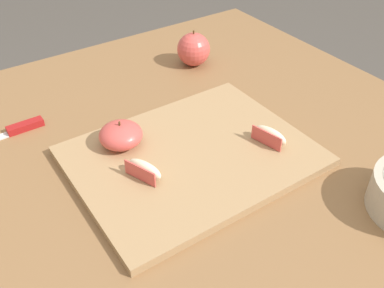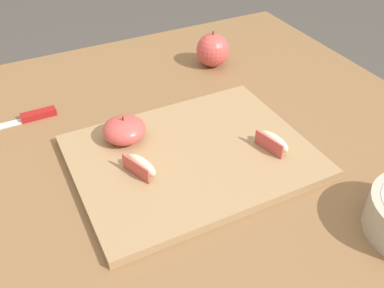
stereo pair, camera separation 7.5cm
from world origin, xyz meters
name	(u,v)px [view 1 (the left image)]	position (x,y,z in m)	size (l,w,h in m)	color
dining_table	(162,194)	(0.00, 0.00, 0.65)	(1.13, 0.97, 0.76)	brown
cutting_board	(192,156)	(0.04, -0.05, 0.77)	(0.41, 0.32, 0.02)	#A37F56
apple_half_skin_up	(121,135)	(-0.05, 0.04, 0.80)	(0.08, 0.08, 0.05)	#D14C47
apple_wedge_back	(144,170)	(-0.06, -0.06, 0.79)	(0.05, 0.07, 0.03)	beige
apple_wedge_near_knife	(270,136)	(0.17, -0.10, 0.79)	(0.04, 0.07, 0.03)	beige
paring_knife	(18,129)	(-0.19, 0.21, 0.77)	(0.16, 0.02, 0.01)	silver
whole_apple_pink_lady	(194,49)	(0.25, 0.25, 0.80)	(0.08, 0.08, 0.09)	#D14C47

